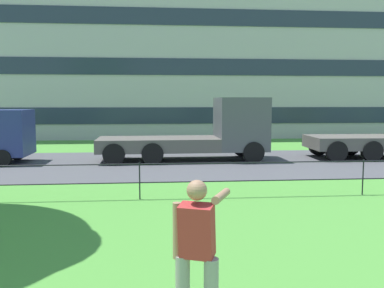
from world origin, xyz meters
The scene contains 5 objects.
street_strip centered at (0.00, 19.63, 0.00)m, with size 80.00×7.93×0.01m, color #4C4C51.
park_fence centered at (0.00, 13.43, 0.68)m, with size 36.96×0.04×1.00m.
person_thrower centered at (0.88, 7.00, 0.96)m, with size 0.71×0.73×1.77m.
flatbed_truck_far_right centered at (2.69, 20.46, 1.22)m, with size 7.35×2.56×2.75m.
apartment_building_background centered at (1.02, 38.09, 9.95)m, with size 39.96×16.00×19.90m.
Camera 1 is at (0.46, 2.79, 2.60)m, focal length 38.00 mm.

